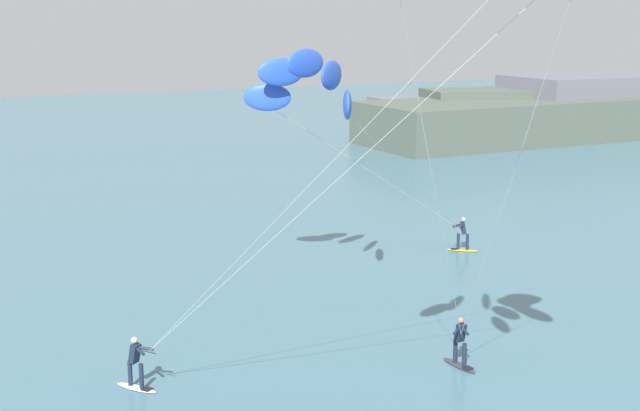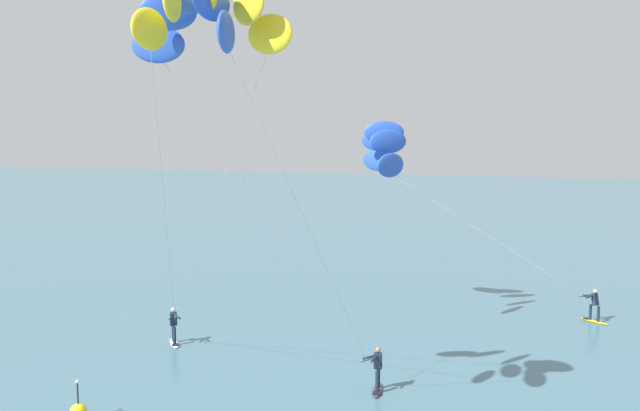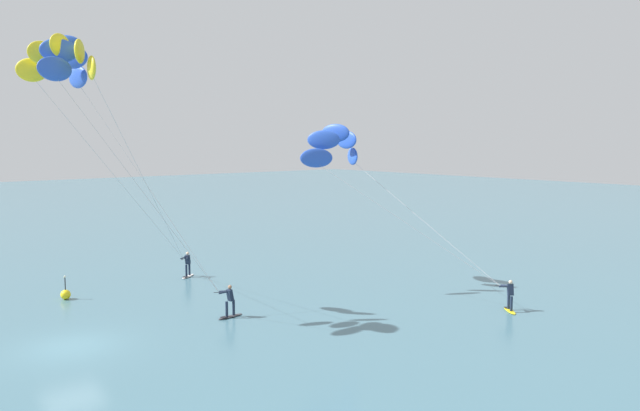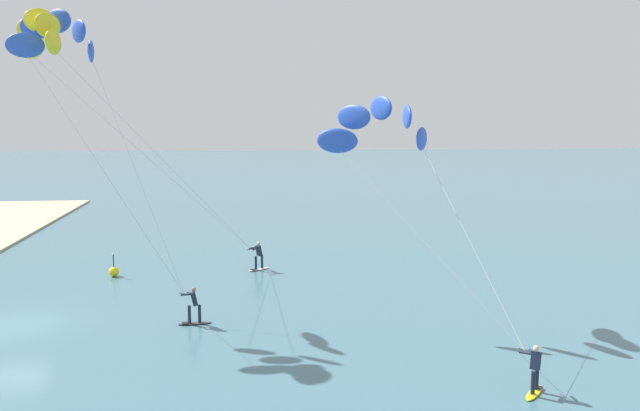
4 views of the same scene
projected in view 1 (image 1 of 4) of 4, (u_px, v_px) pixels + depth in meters
kitesurfer_mid_water at (313, 90)px, 33.84m from camera, size 12.42×7.11×9.99m
distant_headland at (525, 114)px, 83.99m from camera, size 31.92×16.18×5.70m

